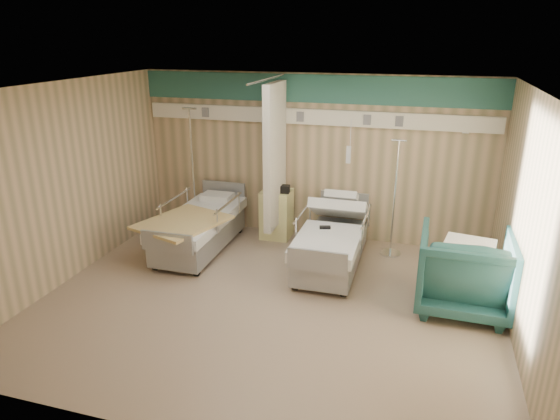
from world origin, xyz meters
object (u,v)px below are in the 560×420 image
object	(u,v)px
bed_right	(332,247)
bedside_cabinet	(277,214)
iv_stand_left	(195,205)
visitor_armchair	(464,271)
iv_stand_right	(392,232)
bed_left	(200,232)

from	to	relation	value
bed_right	bedside_cabinet	world-z (taller)	bedside_cabinet
bed_right	bedside_cabinet	size ratio (longest dim) A/B	2.54
bed_right	iv_stand_left	distance (m)	2.81
visitor_armchair	iv_stand_left	distance (m)	4.80
bedside_cabinet	visitor_armchair	distance (m)	3.42
visitor_armchair	iv_stand_right	size ratio (longest dim) A/B	0.62
bedside_cabinet	iv_stand_right	size ratio (longest dim) A/B	0.45
bed_right	iv_stand_left	size ratio (longest dim) A/B	0.98
iv_stand_right	bed_left	bearing A→B (deg)	-166.74
bedside_cabinet	iv_stand_right	world-z (taller)	iv_stand_right
bed_right	iv_stand_right	distance (m)	1.10
bedside_cabinet	visitor_armchair	world-z (taller)	visitor_armchair
bed_right	iv_stand_right	world-z (taller)	iv_stand_right
visitor_armchair	bedside_cabinet	bearing A→B (deg)	-27.35
bed_left	iv_stand_left	world-z (taller)	iv_stand_left
bed_right	iv_stand_left	xyz separation A→B (m)	(-2.68, 0.85, 0.14)
visitor_armchair	bed_right	bearing A→B (deg)	-20.55
bedside_cabinet	iv_stand_left	size ratio (longest dim) A/B	0.38
visitor_armchair	iv_stand_right	world-z (taller)	iv_stand_right
bedside_cabinet	visitor_armchair	size ratio (longest dim) A/B	0.73
bed_right	iv_stand_right	size ratio (longest dim) A/B	1.15
bed_left	bed_right	bearing A→B (deg)	0.00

